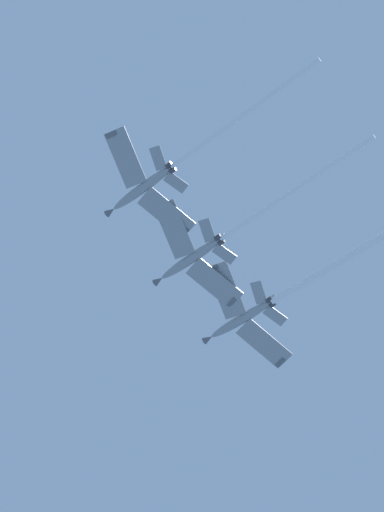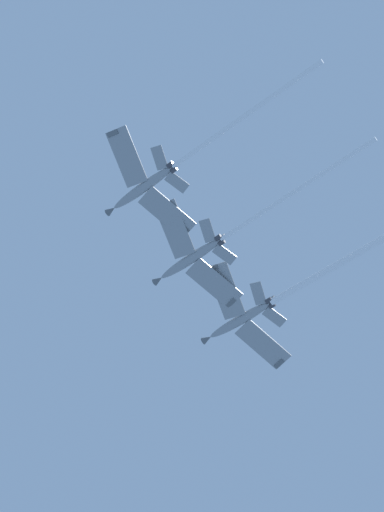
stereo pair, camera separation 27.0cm
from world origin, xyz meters
The scene contains 3 objects.
jet_inner_left centered at (-34.33, -2.29, 129.90)m, with size 21.34×36.76×12.71m.
jet_centre centered at (-22.18, 3.31, 130.17)m, with size 21.52×37.41×12.86m.
jet_inner_right centered at (-9.06, 4.76, 129.44)m, with size 21.53×35.69×12.75m.
Camera 2 is at (-35.19, -10.37, 1.72)m, focal length 58.95 mm.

